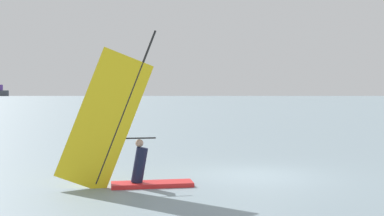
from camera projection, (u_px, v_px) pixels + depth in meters
The scene contains 2 objects.
ground_plane at pixel (256, 176), 14.56m from camera, with size 4000.00×4000.00×0.00m, color gray.
windsurfer at pixel (127, 149), 12.69m from camera, with size 3.60×1.90×4.48m.
Camera 1 is at (-9.86, -10.82, 2.56)m, focal length 43.13 mm.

